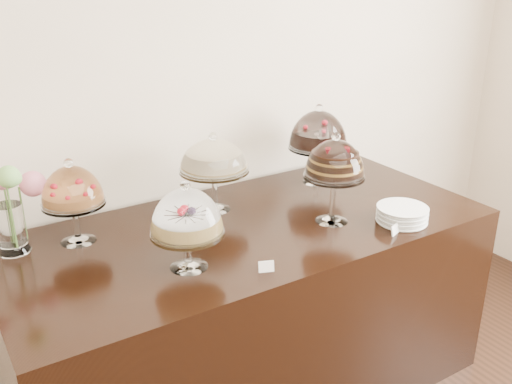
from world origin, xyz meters
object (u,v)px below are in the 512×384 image
display_counter (250,310)px  cake_stand_fruit_tart (72,190)px  plate_stack (402,215)px  cake_stand_dark_choco (318,133)px  flower_vase (11,203)px  cake_stand_sugar_sponge (187,216)px  cake_stand_cheesecake (214,159)px  cake_stand_choco_layer (335,162)px

display_counter → cake_stand_fruit_tart: bearing=159.5°
cake_stand_fruit_tart → plate_stack: 1.45m
cake_stand_dark_choco → flower_vase: cake_stand_dark_choco is taller
cake_stand_sugar_sponge → cake_stand_dark_choco: (0.99, 0.47, 0.06)m
cake_stand_cheesecake → cake_stand_dark_choco: size_ratio=0.89×
cake_stand_dark_choco → flower_vase: 1.53m
display_counter → cake_stand_dark_choco: cake_stand_dark_choco is taller
cake_stand_cheesecake → display_counter: bearing=-79.9°
cake_stand_sugar_sponge → cake_stand_dark_choco: bearing=25.4°
display_counter → plate_stack: bearing=-29.2°
cake_stand_choco_layer → cake_stand_dark_choco: (0.25, 0.44, -0.01)m
cake_stand_dark_choco → cake_stand_fruit_tart: 1.29m
cake_stand_dark_choco → cake_stand_sugar_sponge: bearing=-154.6°
cake_stand_dark_choco → cake_stand_fruit_tart: bearing=-179.2°
flower_vase → cake_stand_fruit_tart: bearing=-9.9°
plate_stack → display_counter: bearing=150.8°
display_counter → flower_vase: flower_vase is taller
cake_stand_sugar_sponge → plate_stack: 1.03m
display_counter → cake_stand_fruit_tart: (-0.70, 0.26, 0.68)m
cake_stand_sugar_sponge → flower_vase: bearing=137.2°
cake_stand_dark_choco → cake_stand_fruit_tart: cake_stand_dark_choco is taller
cake_stand_choco_layer → flower_vase: size_ratio=1.04×
display_counter → plate_stack: size_ratio=9.75×
cake_stand_choco_layer → cake_stand_sugar_sponge: bearing=-177.3°
display_counter → cake_stand_choco_layer: (0.34, -0.16, 0.73)m
cake_stand_dark_choco → display_counter: bearing=-154.9°
display_counter → cake_stand_fruit_tart: size_ratio=5.93×
cake_stand_choco_layer → cake_stand_fruit_tart: 1.12m
cake_stand_cheesecake → cake_stand_dark_choco: bearing=2.7°
cake_stand_cheesecake → plate_stack: bearing=-42.1°
flower_vase → display_counter: bearing=-17.9°
cake_stand_cheesecake → cake_stand_fruit_tart: (-0.66, 0.01, -0.02)m
cake_stand_cheesecake → cake_stand_dark_choco: (0.64, 0.03, 0.02)m
display_counter → cake_stand_cheesecake: cake_stand_cheesecake is taller
display_counter → flower_vase: (-0.93, 0.30, 0.66)m
display_counter → flower_vase: 1.18m
flower_vase → cake_stand_choco_layer: bearing=-19.8°
cake_stand_sugar_sponge → cake_stand_fruit_tart: cake_stand_fruit_tart is taller
cake_stand_choco_layer → display_counter: bearing=155.3°
cake_stand_cheesecake → cake_stand_fruit_tart: 0.66m
cake_stand_choco_layer → cake_stand_cheesecake: 0.56m
cake_stand_fruit_tart → flower_vase: (-0.23, 0.04, -0.02)m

